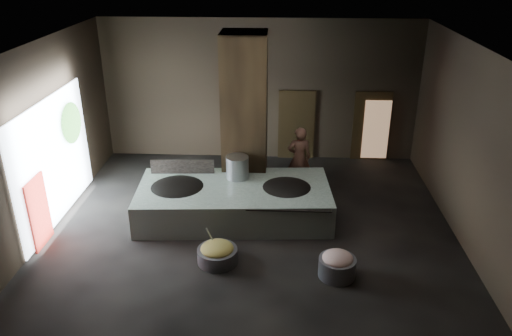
# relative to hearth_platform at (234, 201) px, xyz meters

# --- Properties ---
(floor) EXTENTS (10.00, 9.00, 0.10)m
(floor) POSITION_rel_hearth_platform_xyz_m (0.49, -0.44, -0.48)
(floor) COLOR black
(floor) RESTS_ON ground
(ceiling) EXTENTS (10.00, 9.00, 0.10)m
(ceiling) POSITION_rel_hearth_platform_xyz_m (0.49, -0.44, 4.12)
(ceiling) COLOR black
(ceiling) RESTS_ON back_wall
(back_wall) EXTENTS (10.00, 0.10, 4.50)m
(back_wall) POSITION_rel_hearth_platform_xyz_m (0.49, 4.11, 1.82)
(back_wall) COLOR black
(back_wall) RESTS_ON ground
(front_wall) EXTENTS (10.00, 0.10, 4.50)m
(front_wall) POSITION_rel_hearth_platform_xyz_m (0.49, -4.99, 1.82)
(front_wall) COLOR black
(front_wall) RESTS_ON ground
(left_wall) EXTENTS (0.10, 9.00, 4.50)m
(left_wall) POSITION_rel_hearth_platform_xyz_m (-4.56, -0.44, 1.82)
(left_wall) COLOR black
(left_wall) RESTS_ON ground
(right_wall) EXTENTS (0.10, 9.00, 4.50)m
(right_wall) POSITION_rel_hearth_platform_xyz_m (5.54, -0.44, 1.82)
(right_wall) COLOR black
(right_wall) RESTS_ON ground
(pillar) EXTENTS (1.20, 1.20, 4.50)m
(pillar) POSITION_rel_hearth_platform_xyz_m (0.19, 1.46, 1.82)
(pillar) COLOR black
(pillar) RESTS_ON ground
(hearth_platform) EXTENTS (5.03, 2.64, 0.85)m
(hearth_platform) POSITION_rel_hearth_platform_xyz_m (0.00, 0.00, 0.00)
(hearth_platform) COLOR #B2C5B2
(hearth_platform) RESTS_ON ground
(platform_cap) EXTENTS (4.79, 2.30, 0.03)m
(platform_cap) POSITION_rel_hearth_platform_xyz_m (-0.00, 0.00, 0.39)
(platform_cap) COLOR black
(platform_cap) RESTS_ON hearth_platform
(wok_left) EXTENTS (1.54, 1.54, 0.43)m
(wok_left) POSITION_rel_hearth_platform_xyz_m (-1.45, -0.05, 0.32)
(wok_left) COLOR black
(wok_left) RESTS_ON hearth_platform
(wok_left_rim) EXTENTS (1.58, 1.58, 0.05)m
(wok_left_rim) POSITION_rel_hearth_platform_xyz_m (-1.45, -0.05, 0.39)
(wok_left_rim) COLOR black
(wok_left_rim) RESTS_ON hearth_platform
(wok_right) EXTENTS (1.44, 1.44, 0.40)m
(wok_right) POSITION_rel_hearth_platform_xyz_m (1.35, 0.05, 0.32)
(wok_right) COLOR black
(wok_right) RESTS_ON hearth_platform
(wok_right_rim) EXTENTS (1.47, 1.47, 0.05)m
(wok_right_rim) POSITION_rel_hearth_platform_xyz_m (1.35, 0.05, 0.39)
(wok_right_rim) COLOR black
(wok_right_rim) RESTS_ON hearth_platform
(stock_pot) EXTENTS (0.60, 0.60, 0.64)m
(stock_pot) POSITION_rel_hearth_platform_xyz_m (0.05, 0.55, 0.70)
(stock_pot) COLOR #9B9EA2
(stock_pot) RESTS_ON hearth_platform
(splash_guard) EXTENTS (1.70, 0.17, 0.43)m
(splash_guard) POSITION_rel_hearth_platform_xyz_m (-1.45, 0.75, 0.60)
(splash_guard) COLOR black
(splash_guard) RESTS_ON hearth_platform
(cook) EXTENTS (0.71, 0.50, 1.84)m
(cook) POSITION_rel_hearth_platform_xyz_m (1.71, 1.80, 0.50)
(cook) COLOR brown
(cook) RESTS_ON ground
(veg_basin) EXTENTS (0.94, 0.94, 0.33)m
(veg_basin) POSITION_rel_hearth_platform_xyz_m (-0.19, -2.08, -0.26)
(veg_basin) COLOR slate
(veg_basin) RESTS_ON ground
(veg_fill) EXTENTS (0.74, 0.74, 0.23)m
(veg_fill) POSITION_rel_hearth_platform_xyz_m (-0.19, -2.08, -0.08)
(veg_fill) COLOR #7E9749
(veg_fill) RESTS_ON veg_basin
(ladle) EXTENTS (0.16, 0.34, 0.64)m
(ladle) POSITION_rel_hearth_platform_xyz_m (-0.34, -1.93, 0.12)
(ladle) COLOR #9B9EA2
(ladle) RESTS_ON veg_basin
(meat_basin) EXTENTS (0.95, 0.95, 0.44)m
(meat_basin) POSITION_rel_hearth_platform_xyz_m (2.42, -2.47, -0.21)
(meat_basin) COLOR slate
(meat_basin) RESTS_ON ground
(meat_fill) EXTENTS (0.66, 0.66, 0.25)m
(meat_fill) POSITION_rel_hearth_platform_xyz_m (2.42, -2.47, 0.02)
(meat_fill) COLOR tan
(meat_fill) RESTS_ON meat_basin
(doorway_near) EXTENTS (1.18, 0.08, 2.38)m
(doorway_near) POSITION_rel_hearth_platform_xyz_m (1.69, 4.01, 0.67)
(doorway_near) COLOR black
(doorway_near) RESTS_ON ground
(doorway_near_glow) EXTENTS (0.84, 0.04, 1.98)m
(doorway_near_glow) POSITION_rel_hearth_platform_xyz_m (1.83, 4.19, 0.62)
(doorway_near_glow) COLOR #8C6647
(doorway_near_glow) RESTS_ON ground
(doorway_far) EXTENTS (1.18, 0.08, 2.38)m
(doorway_far) POSITION_rel_hearth_platform_xyz_m (4.09, 4.01, 0.67)
(doorway_far) COLOR black
(doorway_far) RESTS_ON ground
(doorway_far_glow) EXTENTS (0.82, 0.04, 1.95)m
(doorway_far_glow) POSITION_rel_hearth_platform_xyz_m (4.25, 3.93, 0.62)
(doorway_far_glow) COLOR #8C6647
(doorway_far_glow) RESTS_ON ground
(left_opening) EXTENTS (0.04, 4.20, 3.10)m
(left_opening) POSITION_rel_hearth_platform_xyz_m (-4.46, -0.24, 1.17)
(left_opening) COLOR white
(left_opening) RESTS_ON ground
(pavilion_sliver) EXTENTS (0.05, 0.90, 1.70)m
(pavilion_sliver) POSITION_rel_hearth_platform_xyz_m (-4.39, -1.54, 0.42)
(pavilion_sliver) COLOR maroon
(pavilion_sliver) RESTS_ON ground
(tree_silhouette) EXTENTS (0.28, 1.10, 1.10)m
(tree_silhouette) POSITION_rel_hearth_platform_xyz_m (-4.36, 0.86, 1.77)
(tree_silhouette) COLOR #194714
(tree_silhouette) RESTS_ON left_opening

